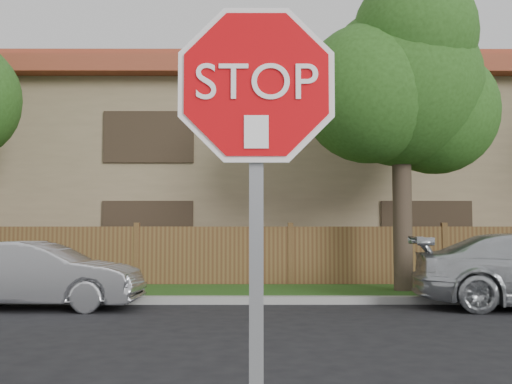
{
  "coord_description": "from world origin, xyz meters",
  "views": [
    {
      "loc": [
        -0.93,
        -4.18,
        1.49
      ],
      "look_at": [
        -0.93,
        -0.9,
        1.7
      ],
      "focal_mm": 42.0,
      "sensor_mm": 36.0,
      "label": 1
    }
  ],
  "objects": [
    {
      "name": "far_curb",
      "position": [
        0.0,
        8.15,
        0.07
      ],
      "size": [
        70.0,
        0.3,
        0.15
      ],
      "primitive_type": "cube",
      "color": "gray",
      "rests_on": "ground"
    },
    {
      "name": "grass_strip",
      "position": [
        0.0,
        9.8,
        0.06
      ],
      "size": [
        70.0,
        3.0,
        0.12
      ],
      "primitive_type": "cube",
      "color": "#1E4714",
      "rests_on": "ground"
    },
    {
      "name": "fence",
      "position": [
        0.0,
        11.4,
        0.8
      ],
      "size": [
        70.0,
        0.12,
        1.6
      ],
      "primitive_type": "cube",
      "color": "#56351E",
      "rests_on": "ground"
    },
    {
      "name": "apartment_building",
      "position": [
        0.0,
        17.0,
        3.53
      ],
      "size": [
        35.2,
        9.2,
        7.2
      ],
      "color": "#857253",
      "rests_on": "ground"
    },
    {
      "name": "tree_mid",
      "position": [
        2.52,
        9.57,
        4.87
      ],
      "size": [
        4.8,
        3.9,
        7.35
      ],
      "color": "#382B21",
      "rests_on": "ground"
    },
    {
      "name": "stop_sign",
      "position": [
        -0.93,
        -1.48,
        1.83
      ],
      "size": [
        1.01,
        0.13,
        2.55
      ],
      "color": "gray",
      "rests_on": "sidewalk_near"
    },
    {
      "name": "sedan_left",
      "position": [
        -5.08,
        7.31,
        0.64
      ],
      "size": [
        3.94,
        1.46,
        1.29
      ],
      "primitive_type": "imported",
      "rotation": [
        0.0,
        0.0,
        1.55
      ],
      "color": "#A4A5A9",
      "rests_on": "ground"
    }
  ]
}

